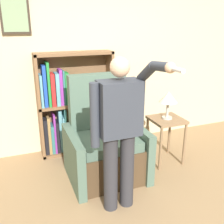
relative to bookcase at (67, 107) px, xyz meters
The scene contains 6 objects.
wall_back 0.78m from the bookcase, 24.95° to the left, with size 8.00×0.11×2.80m.
bookcase is the anchor object (origin of this frame).
armchair 0.93m from the bookcase, 69.86° to the right, with size 0.95×0.83×1.30m.
person_standing 1.53m from the bookcase, 81.31° to the right, with size 0.56×0.78×1.64m.
side_table 1.48m from the bookcase, 33.19° to the right, with size 0.44×0.44×0.66m.
table_lamp 1.49m from the bookcase, 33.19° to the right, with size 0.25×0.25×0.38m.
Camera 1 is at (-1.06, -1.84, 1.94)m, focal length 42.00 mm.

